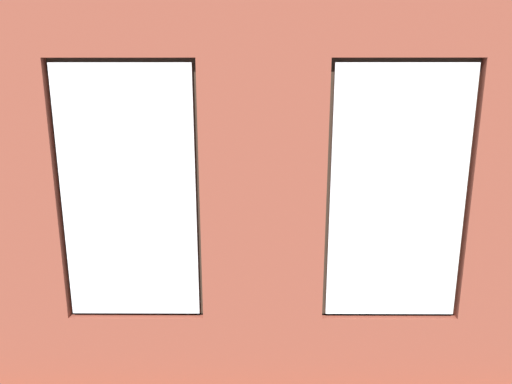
# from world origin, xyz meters

# --- Properties ---
(ground_plane) EXTENTS (6.86, 5.44, 0.10)m
(ground_plane) POSITION_xyz_m (0.00, 0.00, -0.05)
(ground_plane) COLOR brown
(brick_wall_with_windows) EXTENTS (6.26, 0.30, 3.39)m
(brick_wall_with_windows) POSITION_xyz_m (0.00, 2.34, 1.69)
(brick_wall_with_windows) COLOR brown
(brick_wall_with_windows) RESTS_ON ground_plane
(white_wall_right) EXTENTS (0.10, 4.44, 3.39)m
(white_wall_right) POSITION_xyz_m (3.08, 0.20, 1.70)
(white_wall_right) COLOR silver
(white_wall_right) RESTS_ON ground_plane
(couch_by_window) EXTENTS (2.00, 0.87, 0.80)m
(couch_by_window) POSITION_xyz_m (0.84, 1.69, 0.33)
(couch_by_window) COLOR black
(couch_by_window) RESTS_ON ground_plane
(couch_left) EXTENTS (0.96, 2.12, 0.80)m
(couch_left) POSITION_xyz_m (-2.43, 0.64, 0.33)
(couch_left) COLOR black
(couch_left) RESTS_ON ground_plane
(coffee_table) EXTENTS (1.55, 0.86, 0.42)m
(coffee_table) POSITION_xyz_m (0.20, -0.23, 0.37)
(coffee_table) COLOR tan
(coffee_table) RESTS_ON ground_plane
(cup_ceramic) EXTENTS (0.08, 0.08, 0.09)m
(cup_ceramic) POSITION_xyz_m (0.66, -0.10, 0.46)
(cup_ceramic) COLOR #B23D38
(cup_ceramic) RESTS_ON coffee_table
(candle_jar) EXTENTS (0.08, 0.08, 0.11)m
(candle_jar) POSITION_xyz_m (0.39, -0.33, 0.48)
(candle_jar) COLOR #B7333D
(candle_jar) RESTS_ON coffee_table
(table_plant_small) EXTENTS (0.17, 0.17, 0.26)m
(table_plant_small) POSITION_xyz_m (0.20, -0.23, 0.56)
(table_plant_small) COLOR #9E5638
(table_plant_small) RESTS_ON coffee_table
(remote_gray) EXTENTS (0.12, 0.17, 0.02)m
(remote_gray) POSITION_xyz_m (-0.23, -0.38, 0.43)
(remote_gray) COLOR #59595B
(remote_gray) RESTS_ON coffee_table
(remote_black) EXTENTS (0.18, 0.10, 0.02)m
(remote_black) POSITION_xyz_m (0.08, -0.10, 0.43)
(remote_black) COLOR black
(remote_black) RESTS_ON coffee_table
(media_console) EXTENTS (1.00, 0.42, 0.57)m
(media_console) POSITION_xyz_m (2.78, -0.08, 0.28)
(media_console) COLOR black
(media_console) RESTS_ON ground_plane
(tv_flatscreen) EXTENTS (1.14, 0.20, 0.76)m
(tv_flatscreen) POSITION_xyz_m (2.78, -0.08, 0.95)
(tv_flatscreen) COLOR black
(tv_flatscreen) RESTS_ON media_console
(papasan_chair) EXTENTS (1.00, 1.00, 0.66)m
(papasan_chair) POSITION_xyz_m (0.97, -1.29, 0.43)
(papasan_chair) COLOR olive
(papasan_chair) RESTS_ON ground_plane
(potted_plant_near_tv) EXTENTS (0.74, 0.74, 1.21)m
(potted_plant_near_tv) POSITION_xyz_m (2.23, 0.87, 0.78)
(potted_plant_near_tv) COLOR brown
(potted_plant_near_tv) RESTS_ON ground_plane
(potted_plant_corner_near_left) EXTENTS (0.86, 0.83, 1.39)m
(potted_plant_corner_near_left) POSITION_xyz_m (-2.57, -1.72, 0.76)
(potted_plant_corner_near_left) COLOR #9E5638
(potted_plant_corner_near_left) RESTS_ON ground_plane
(potted_plant_mid_room_small) EXTENTS (0.43, 0.43, 0.76)m
(potted_plant_mid_room_small) POSITION_xyz_m (-0.69, -0.94, 0.51)
(potted_plant_mid_room_small) COLOR #47423D
(potted_plant_mid_room_small) RESTS_ON ground_plane
(potted_plant_between_couches) EXTENTS (0.70, 0.76, 1.35)m
(potted_plant_between_couches) POSITION_xyz_m (-0.61, 1.65, 0.51)
(potted_plant_between_couches) COLOR beige
(potted_plant_between_couches) RESTS_ON ground_plane
(potted_plant_foreground_right) EXTENTS (0.78, 0.80, 1.06)m
(potted_plant_foreground_right) POSITION_xyz_m (2.49, -1.67, 0.62)
(potted_plant_foreground_right) COLOR #47423D
(potted_plant_foreground_right) RESTS_ON ground_plane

